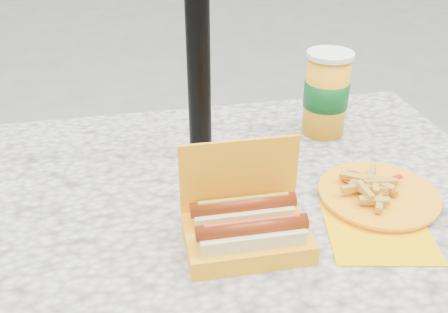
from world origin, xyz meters
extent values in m
cube|color=beige|center=(0.00, 0.00, 0.72)|extent=(1.20, 0.80, 0.05)
cylinder|color=black|center=(-0.50, 0.30, 0.35)|extent=(0.07, 0.07, 0.70)
cylinder|color=black|center=(0.50, 0.30, 0.35)|extent=(0.07, 0.07, 0.70)
cube|color=#FF9C0F|center=(0.02, -0.18, 0.77)|extent=(0.21, 0.14, 0.04)
cube|color=#FF9C0F|center=(0.03, -0.11, 0.85)|extent=(0.21, 0.01, 0.14)
cube|color=#E5CF8A|center=(0.02, -0.21, 0.79)|extent=(0.17, 0.05, 0.04)
cylinder|color=maroon|center=(0.02, -0.21, 0.82)|extent=(0.18, 0.03, 0.03)
cylinder|color=#B8351A|center=(0.02, -0.21, 0.83)|extent=(0.16, 0.01, 0.01)
cube|color=#E5CF8A|center=(0.02, -0.15, 0.79)|extent=(0.17, 0.05, 0.04)
cylinder|color=maroon|center=(0.02, -0.15, 0.82)|extent=(0.18, 0.03, 0.03)
cylinder|color=#AE8D1F|center=(0.02, -0.15, 0.83)|extent=(0.16, 0.01, 0.01)
cube|color=#FFBE00|center=(0.26, -0.19, 0.75)|extent=(0.21, 0.21, 0.00)
cylinder|color=#FF9C0F|center=(0.31, -0.09, 0.76)|extent=(0.22, 0.22, 0.01)
cylinder|color=#FF9C0F|center=(0.31, -0.09, 0.76)|extent=(0.23, 0.23, 0.01)
cube|color=gold|center=(0.27, -0.11, 0.79)|extent=(0.01, 0.06, 0.01)
cube|color=gold|center=(0.29, -0.10, 0.78)|extent=(0.06, 0.04, 0.01)
cube|color=gold|center=(0.30, -0.08, 0.78)|extent=(0.06, 0.02, 0.01)
cube|color=gold|center=(0.28, -0.14, 0.78)|extent=(0.04, 0.06, 0.01)
cube|color=gold|center=(0.28, -0.09, 0.78)|extent=(0.04, 0.06, 0.01)
cube|color=gold|center=(0.31, -0.10, 0.79)|extent=(0.04, 0.05, 0.01)
cube|color=gold|center=(0.28, -0.06, 0.78)|extent=(0.06, 0.03, 0.01)
cube|color=gold|center=(0.32, -0.09, 0.77)|extent=(0.05, 0.05, 0.01)
cube|color=gold|center=(0.29, -0.09, 0.78)|extent=(0.06, 0.03, 0.01)
cube|color=gold|center=(0.30, -0.09, 0.77)|extent=(0.06, 0.04, 0.01)
cube|color=gold|center=(0.31, -0.09, 0.78)|extent=(0.06, 0.04, 0.01)
cube|color=gold|center=(0.31, -0.09, 0.79)|extent=(0.06, 0.03, 0.01)
cube|color=gold|center=(0.32, -0.04, 0.78)|extent=(0.04, 0.05, 0.01)
cube|color=gold|center=(0.30, -0.10, 0.79)|extent=(0.06, 0.02, 0.01)
cube|color=gold|center=(0.27, -0.06, 0.78)|extent=(0.05, 0.04, 0.01)
cube|color=gold|center=(0.30, -0.10, 0.79)|extent=(0.04, 0.06, 0.01)
cube|color=gold|center=(0.28, -0.13, 0.78)|extent=(0.06, 0.03, 0.01)
cube|color=gold|center=(0.31, -0.09, 0.78)|extent=(0.03, 0.06, 0.01)
cube|color=gold|center=(0.30, -0.09, 0.77)|extent=(0.03, 0.06, 0.01)
cube|color=gold|center=(0.26, -0.09, 0.78)|extent=(0.06, 0.02, 0.01)
ellipsoid|color=#B8351A|center=(0.28, -0.04, 0.77)|extent=(0.05, 0.05, 0.01)
cube|color=red|center=(0.32, -0.08, 0.78)|extent=(0.09, 0.04, 0.00)
cylinder|color=#FFA713|center=(0.31, 0.20, 0.85)|extent=(0.10, 0.10, 0.19)
cylinder|color=#074F19|center=(0.31, 0.20, 0.85)|extent=(0.11, 0.11, 0.06)
cylinder|color=white|center=(0.31, 0.20, 0.95)|extent=(0.11, 0.11, 0.01)
camera|label=1|loc=(-0.15, -0.82, 1.31)|focal=40.00mm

